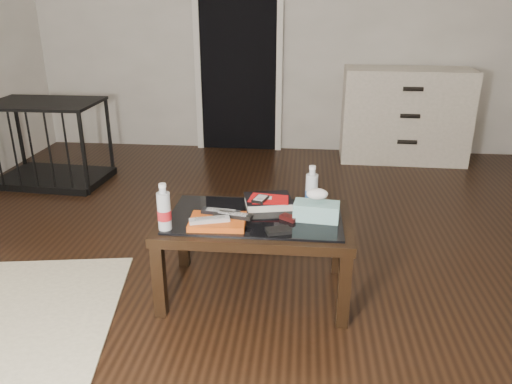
{
  "coord_description": "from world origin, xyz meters",
  "views": [
    {
      "loc": [
        0.29,
        -2.72,
        1.53
      ],
      "look_at": [
        0.04,
        -0.22,
        0.55
      ],
      "focal_mm": 35.0,
      "sensor_mm": 36.0,
      "label": 1
    }
  ],
  "objects_px": {
    "coffee_table": "(255,227)",
    "tissue_box": "(316,211)",
    "pet_crate": "(52,156)",
    "dresser": "(404,115)",
    "water_bottle_right": "(312,187)",
    "textbook": "(268,201)",
    "water_bottle_left": "(164,207)"
  },
  "relations": [
    {
      "from": "textbook",
      "to": "water_bottle_right",
      "type": "height_order",
      "value": "water_bottle_right"
    },
    {
      "from": "pet_crate",
      "to": "water_bottle_right",
      "type": "relative_size",
      "value": 3.95
    },
    {
      "from": "water_bottle_right",
      "to": "tissue_box",
      "type": "relative_size",
      "value": 1.03
    },
    {
      "from": "water_bottle_left",
      "to": "pet_crate",
      "type": "bearing_deg",
      "value": 130.28
    },
    {
      "from": "coffee_table",
      "to": "tissue_box",
      "type": "bearing_deg",
      "value": -1.92
    },
    {
      "from": "textbook",
      "to": "water_bottle_right",
      "type": "relative_size",
      "value": 1.05
    },
    {
      "from": "coffee_table",
      "to": "dresser",
      "type": "relative_size",
      "value": 0.83
    },
    {
      "from": "pet_crate",
      "to": "water_bottle_right",
      "type": "distance_m",
      "value": 2.7
    },
    {
      "from": "dresser",
      "to": "water_bottle_left",
      "type": "distance_m",
      "value": 3.22
    },
    {
      "from": "pet_crate",
      "to": "water_bottle_left",
      "type": "distance_m",
      "value": 2.38
    },
    {
      "from": "coffee_table",
      "to": "pet_crate",
      "type": "bearing_deg",
      "value": 140.65
    },
    {
      "from": "pet_crate",
      "to": "tissue_box",
      "type": "height_order",
      "value": "pet_crate"
    },
    {
      "from": "pet_crate",
      "to": "water_bottle_left",
      "type": "height_order",
      "value": "pet_crate"
    },
    {
      "from": "pet_crate",
      "to": "coffee_table",
      "type": "bearing_deg",
      "value": -35.23
    },
    {
      "from": "water_bottle_right",
      "to": "tissue_box",
      "type": "bearing_deg",
      "value": -80.19
    },
    {
      "from": "textbook",
      "to": "tissue_box",
      "type": "relative_size",
      "value": 1.09
    },
    {
      "from": "textbook",
      "to": "dresser",
      "type": "bearing_deg",
      "value": 51.92
    },
    {
      "from": "coffee_table",
      "to": "textbook",
      "type": "relative_size",
      "value": 4.0
    },
    {
      "from": "pet_crate",
      "to": "water_bottle_right",
      "type": "height_order",
      "value": "pet_crate"
    },
    {
      "from": "coffee_table",
      "to": "dresser",
      "type": "height_order",
      "value": "dresser"
    },
    {
      "from": "textbook",
      "to": "tissue_box",
      "type": "height_order",
      "value": "tissue_box"
    },
    {
      "from": "dresser",
      "to": "water_bottle_left",
      "type": "xyz_separation_m",
      "value": [
        -1.64,
        -2.77,
        0.13
      ]
    },
    {
      "from": "dresser",
      "to": "water_bottle_right",
      "type": "bearing_deg",
      "value": -109.57
    },
    {
      "from": "coffee_table",
      "to": "water_bottle_right",
      "type": "xyz_separation_m",
      "value": [
        0.29,
        0.14,
        0.18
      ]
    },
    {
      "from": "water_bottle_right",
      "to": "pet_crate",
      "type": "bearing_deg",
      "value": 146.95
    },
    {
      "from": "water_bottle_right",
      "to": "tissue_box",
      "type": "height_order",
      "value": "water_bottle_right"
    },
    {
      "from": "water_bottle_left",
      "to": "water_bottle_right",
      "type": "relative_size",
      "value": 1.0
    },
    {
      "from": "coffee_table",
      "to": "water_bottle_right",
      "type": "relative_size",
      "value": 4.2
    },
    {
      "from": "water_bottle_right",
      "to": "tissue_box",
      "type": "distance_m",
      "value": 0.17
    },
    {
      "from": "pet_crate",
      "to": "textbook",
      "type": "relative_size",
      "value": 3.76
    },
    {
      "from": "dresser",
      "to": "water_bottle_left",
      "type": "bearing_deg",
      "value": -119.4
    },
    {
      "from": "textbook",
      "to": "water_bottle_left",
      "type": "relative_size",
      "value": 1.05
    }
  ]
}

